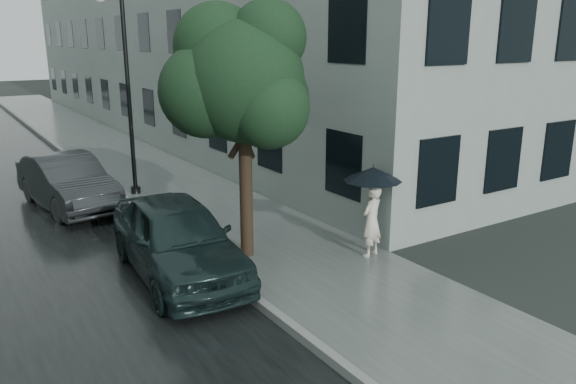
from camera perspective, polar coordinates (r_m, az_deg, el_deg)
ground at (r=9.91m, az=7.56°, el=-11.04°), size 120.00×120.00×0.00m
sidewalk at (r=20.15m, az=-14.40°, el=2.33°), size 3.50×60.00×0.01m
kerb_near at (r=19.66m, az=-19.44°, el=1.82°), size 0.15×60.00×0.15m
building_near at (r=28.54m, az=-9.79°, el=15.40°), size 7.02×36.00×9.00m
pedestrian at (r=11.65m, az=8.49°, el=-2.92°), size 0.64×0.52×1.51m
umbrella at (r=11.36m, az=8.62°, el=1.83°), size 1.37×1.37×1.01m
street_tree at (r=11.13m, az=-4.75°, el=11.31°), size 3.11×2.83×5.13m
lamp_post at (r=16.43m, az=-16.47°, el=10.62°), size 0.85×0.33×5.62m
car_near at (r=10.81m, az=-11.17°, el=-4.59°), size 2.06×4.48×1.49m
car_far at (r=15.97m, az=-21.50°, el=0.97°), size 1.98×4.39×1.40m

